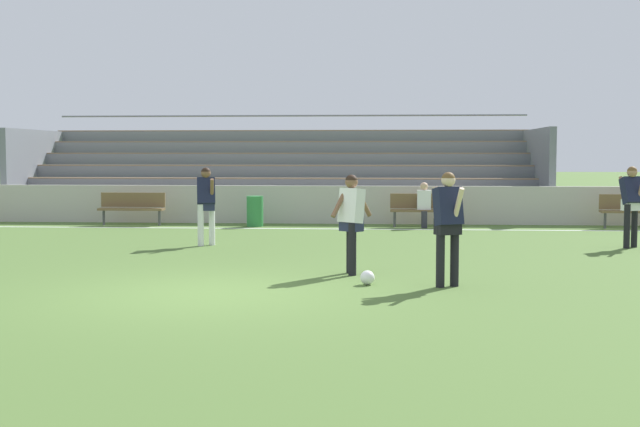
{
  "coord_description": "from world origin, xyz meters",
  "views": [
    {
      "loc": [
        2.44,
        -11.68,
        1.98
      ],
      "look_at": [
        1.34,
        3.33,
        0.91
      ],
      "focal_mm": 47.32,
      "sensor_mm": 36.0,
      "label": 1
    }
  ],
  "objects_px": {
    "spectator_seated": "(424,201)",
    "bench_near_bin": "(424,207)",
    "bleacher_stand": "(281,170)",
    "bench_far_left": "(635,208)",
    "player_dark_overlapping": "(631,199)",
    "player_dark_on_ball": "(206,199)",
    "soccer_ball": "(367,278)",
    "player_dark_trailing_run": "(448,218)",
    "player_white_wide_left": "(351,215)",
    "trash_bin": "(255,211)",
    "bench_far_right": "(132,206)"
  },
  "relations": [
    {
      "from": "spectator_seated",
      "to": "soccer_ball",
      "type": "height_order",
      "value": "spectator_seated"
    },
    {
      "from": "player_dark_trailing_run",
      "to": "player_dark_overlapping",
      "type": "xyz_separation_m",
      "value": [
        4.24,
        5.51,
        0.0
      ]
    },
    {
      "from": "bench_far_left",
      "to": "player_dark_on_ball",
      "type": "relative_size",
      "value": 1.07
    },
    {
      "from": "player_white_wide_left",
      "to": "soccer_ball",
      "type": "bearing_deg",
      "value": -75.72
    },
    {
      "from": "bleacher_stand",
      "to": "soccer_ball",
      "type": "height_order",
      "value": "bleacher_stand"
    },
    {
      "from": "player_dark_trailing_run",
      "to": "player_dark_on_ball",
      "type": "bearing_deg",
      "value": 131.9
    },
    {
      "from": "bleacher_stand",
      "to": "spectator_seated",
      "type": "height_order",
      "value": "bleacher_stand"
    },
    {
      "from": "player_dark_on_ball",
      "to": "bleacher_stand",
      "type": "bearing_deg",
      "value": 86.64
    },
    {
      "from": "spectator_seated",
      "to": "bleacher_stand",
      "type": "bearing_deg",
      "value": 135.11
    },
    {
      "from": "spectator_seated",
      "to": "player_dark_overlapping",
      "type": "distance_m",
      "value": 6.14
    },
    {
      "from": "bench_far_right",
      "to": "player_white_wide_left",
      "type": "distance_m",
      "value": 11.02
    },
    {
      "from": "bleacher_stand",
      "to": "bench_far_left",
      "type": "bearing_deg",
      "value": -23.11
    },
    {
      "from": "player_dark_on_ball",
      "to": "bench_far_left",
      "type": "bearing_deg",
      "value": 25.21
    },
    {
      "from": "bench_far_left",
      "to": "player_dark_overlapping",
      "type": "bearing_deg",
      "value": -107.19
    },
    {
      "from": "bleacher_stand",
      "to": "trash_bin",
      "type": "relative_size",
      "value": 19.83
    },
    {
      "from": "player_white_wide_left",
      "to": "soccer_ball",
      "type": "height_order",
      "value": "player_white_wide_left"
    },
    {
      "from": "bench_near_bin",
      "to": "spectator_seated",
      "type": "height_order",
      "value": "spectator_seated"
    },
    {
      "from": "bleacher_stand",
      "to": "trash_bin",
      "type": "height_order",
      "value": "bleacher_stand"
    },
    {
      "from": "bleacher_stand",
      "to": "trash_bin",
      "type": "xyz_separation_m",
      "value": [
        -0.21,
        -4.31,
        -1.03
      ]
    },
    {
      "from": "bleacher_stand",
      "to": "bench_near_bin",
      "type": "distance_m",
      "value": 6.13
    },
    {
      "from": "bench_far_right",
      "to": "soccer_ball",
      "type": "xyz_separation_m",
      "value": [
        6.65,
        -10.1,
        -0.44
      ]
    },
    {
      "from": "player_white_wide_left",
      "to": "soccer_ball",
      "type": "xyz_separation_m",
      "value": [
        0.28,
        -1.12,
        -0.86
      ]
    },
    {
      "from": "trash_bin",
      "to": "player_dark_trailing_run",
      "type": "height_order",
      "value": "player_dark_trailing_run"
    },
    {
      "from": "bench_far_right",
      "to": "soccer_ball",
      "type": "height_order",
      "value": "bench_far_right"
    },
    {
      "from": "spectator_seated",
      "to": "player_dark_overlapping",
      "type": "height_order",
      "value": "player_dark_overlapping"
    },
    {
      "from": "bench_near_bin",
      "to": "player_dark_on_ball",
      "type": "distance_m",
      "value": 6.95
    },
    {
      "from": "bench_far_left",
      "to": "player_dark_trailing_run",
      "type": "xyz_separation_m",
      "value": [
        -5.69,
        -10.19,
        0.48
      ]
    },
    {
      "from": "player_dark_trailing_run",
      "to": "player_white_wide_left",
      "type": "relative_size",
      "value": 1.04
    },
    {
      "from": "bleacher_stand",
      "to": "spectator_seated",
      "type": "bearing_deg",
      "value": -44.89
    },
    {
      "from": "trash_bin",
      "to": "bench_near_bin",
      "type": "bearing_deg",
      "value": 1.12
    },
    {
      "from": "bench_far_right",
      "to": "spectator_seated",
      "type": "xyz_separation_m",
      "value": [
        7.99,
        -0.12,
        0.16
      ]
    },
    {
      "from": "player_white_wide_left",
      "to": "player_dark_on_ball",
      "type": "bearing_deg",
      "value": 128.73
    },
    {
      "from": "bench_far_left",
      "to": "spectator_seated",
      "type": "bearing_deg",
      "value": -178.8
    },
    {
      "from": "player_dark_trailing_run",
      "to": "soccer_ball",
      "type": "relative_size",
      "value": 7.77
    },
    {
      "from": "soccer_ball",
      "to": "spectator_seated",
      "type": "bearing_deg",
      "value": 82.35
    },
    {
      "from": "bench_far_right",
      "to": "spectator_seated",
      "type": "relative_size",
      "value": 1.49
    },
    {
      "from": "trash_bin",
      "to": "player_white_wide_left",
      "type": "height_order",
      "value": "player_white_wide_left"
    },
    {
      "from": "bleacher_stand",
      "to": "trash_bin",
      "type": "bearing_deg",
      "value": -92.79
    },
    {
      "from": "bleacher_stand",
      "to": "player_dark_overlapping",
      "type": "distance_m",
      "value": 12.28
    },
    {
      "from": "bleacher_stand",
      "to": "player_dark_on_ball",
      "type": "height_order",
      "value": "bleacher_stand"
    },
    {
      "from": "player_dark_on_ball",
      "to": "bench_near_bin",
      "type": "bearing_deg",
      "value": 45.1
    },
    {
      "from": "bench_far_right",
      "to": "player_dark_overlapping",
      "type": "height_order",
      "value": "player_dark_overlapping"
    },
    {
      "from": "bench_far_left",
      "to": "spectator_seated",
      "type": "distance_m",
      "value": 5.54
    },
    {
      "from": "player_dark_overlapping",
      "to": "player_white_wide_left",
      "type": "bearing_deg",
      "value": -143.05
    },
    {
      "from": "bench_near_bin",
      "to": "spectator_seated",
      "type": "relative_size",
      "value": 1.49
    },
    {
      "from": "spectator_seated",
      "to": "bench_near_bin",
      "type": "bearing_deg",
      "value": 90.0
    },
    {
      "from": "trash_bin",
      "to": "spectator_seated",
      "type": "bearing_deg",
      "value": -0.33
    },
    {
      "from": "bench_far_left",
      "to": "bench_near_bin",
      "type": "bearing_deg",
      "value": 180.0
    },
    {
      "from": "soccer_ball",
      "to": "player_white_wide_left",
      "type": "bearing_deg",
      "value": 104.28
    },
    {
      "from": "trash_bin",
      "to": "player_dark_on_ball",
      "type": "xyz_separation_m",
      "value": [
        -0.33,
        -4.82,
        0.59
      ]
    }
  ]
}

